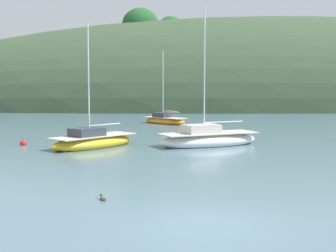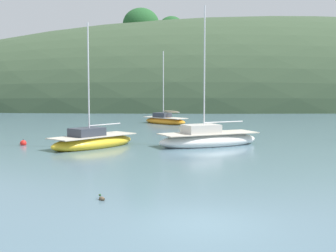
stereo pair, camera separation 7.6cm
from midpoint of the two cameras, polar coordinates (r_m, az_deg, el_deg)
ground_plane at (r=14.63m, az=4.23°, el=-11.59°), size 400.00×400.00×0.00m
far_shoreline_hill at (r=88.71m, az=14.43°, el=2.18°), size 150.00×36.00×33.20m
sailboat_yellow_far at (r=50.67m, az=-0.45°, el=0.69°), size 5.09×5.25×7.81m
sailboat_black_sloop at (r=32.06m, az=-9.01°, el=-1.82°), size 6.17×6.26×8.36m
sailboat_navy_dinghy at (r=32.70m, az=4.72°, el=-1.58°), size 7.70×4.95×9.63m
mooring_buoy_outer at (r=34.38m, az=-16.90°, el=-1.98°), size 0.44×0.44×0.54m
duck_trailing at (r=17.66m, az=-7.89°, el=-8.55°), size 0.33×0.40×0.24m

